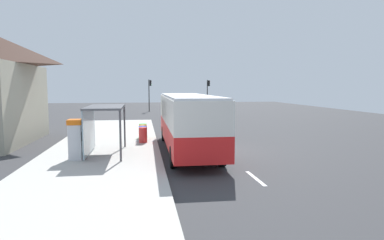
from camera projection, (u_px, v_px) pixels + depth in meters
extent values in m
cube|color=#38383A|center=(185.00, 124.00, 33.07)|extent=(56.00, 92.00, 0.04)
cube|color=beige|center=(107.00, 146.00, 20.31)|extent=(6.20, 30.00, 0.18)
cube|color=silver|center=(256.00, 178.00, 13.42)|extent=(0.16, 2.20, 0.01)
cube|color=silver|center=(225.00, 154.00, 18.34)|extent=(0.16, 2.20, 0.01)
cube|color=silver|center=(207.00, 140.00, 23.26)|extent=(0.16, 2.20, 0.01)
cube|color=silver|center=(196.00, 130.00, 28.18)|extent=(0.16, 2.20, 0.01)
cube|color=silver|center=(188.00, 124.00, 33.10)|extent=(0.16, 2.20, 0.01)
cube|color=silver|center=(182.00, 119.00, 38.02)|extent=(0.16, 2.20, 0.01)
cube|color=silver|center=(177.00, 115.00, 42.94)|extent=(0.16, 2.20, 0.01)
cube|color=silver|center=(174.00, 112.00, 47.86)|extent=(0.16, 2.20, 0.01)
cube|color=red|center=(188.00, 133.00, 18.88)|extent=(2.61, 11.02, 1.15)
cube|color=silver|center=(188.00, 110.00, 18.75)|extent=(2.61, 11.02, 1.45)
cube|color=silver|center=(188.00, 96.00, 18.68)|extent=(2.48, 10.80, 0.12)
cube|color=black|center=(178.00, 106.00, 24.13)|extent=(2.30, 0.14, 1.22)
cube|color=black|center=(167.00, 112.00, 18.10)|extent=(0.17, 8.58, 1.10)
cylinder|color=black|center=(164.00, 134.00, 22.63)|extent=(0.29, 1.00, 1.00)
cylinder|color=black|center=(197.00, 133.00, 22.94)|extent=(0.29, 1.00, 1.00)
cylinder|color=black|center=(173.00, 157.00, 15.14)|extent=(0.29, 1.00, 1.00)
cylinder|color=black|center=(222.00, 156.00, 15.45)|extent=(0.29, 1.00, 1.00)
cube|color=black|center=(197.00, 107.00, 39.20)|extent=(2.22, 5.28, 1.96)
cube|color=black|center=(197.00, 104.00, 39.17)|extent=(2.17, 3.21, 0.44)
cylinder|color=black|center=(209.00, 116.00, 37.52)|extent=(0.25, 0.69, 0.68)
cylinder|color=black|center=(193.00, 117.00, 37.18)|extent=(0.25, 0.69, 0.68)
cylinder|color=black|center=(201.00, 114.00, 41.42)|extent=(0.25, 0.69, 0.68)
cylinder|color=black|center=(187.00, 114.00, 41.08)|extent=(0.25, 0.69, 0.68)
cube|color=navy|center=(182.00, 105.00, 55.04)|extent=(1.88, 4.43, 0.60)
cube|color=black|center=(182.00, 102.00, 54.78)|extent=(1.63, 2.41, 0.60)
cylinder|color=black|center=(176.00, 107.00, 56.40)|extent=(0.21, 0.64, 0.64)
cylinder|color=black|center=(186.00, 107.00, 56.68)|extent=(0.21, 0.64, 0.64)
cylinder|color=black|center=(178.00, 108.00, 53.46)|extent=(0.21, 0.64, 0.64)
cylinder|color=black|center=(188.00, 108.00, 53.73)|extent=(0.21, 0.64, 0.64)
cube|color=navy|center=(189.00, 108.00, 47.13)|extent=(1.84, 4.41, 0.60)
cube|color=black|center=(189.00, 104.00, 46.87)|extent=(1.60, 2.39, 0.60)
cylinder|color=black|center=(182.00, 110.00, 48.52)|extent=(0.21, 0.64, 0.64)
cylinder|color=black|center=(193.00, 110.00, 48.75)|extent=(0.21, 0.64, 0.64)
cylinder|color=black|center=(184.00, 111.00, 45.57)|extent=(0.21, 0.64, 0.64)
cylinder|color=black|center=(196.00, 111.00, 45.80)|extent=(0.21, 0.64, 0.64)
cube|color=silver|center=(76.00, 142.00, 16.06)|extent=(0.60, 0.70, 1.70)
cube|color=orange|center=(75.00, 122.00, 15.96)|extent=(0.66, 0.76, 0.24)
cube|color=black|center=(82.00, 136.00, 16.07)|extent=(0.03, 0.36, 0.44)
cylinder|color=red|center=(143.00, 135.00, 20.95)|extent=(0.52, 0.52, 0.95)
cylinder|color=blue|center=(143.00, 133.00, 21.64)|extent=(0.52, 0.52, 0.95)
cylinder|color=orange|center=(143.00, 132.00, 22.33)|extent=(0.52, 0.52, 0.95)
cylinder|color=green|center=(143.00, 131.00, 23.02)|extent=(0.52, 0.52, 0.95)
cylinder|color=#2D2D2D|center=(207.00, 96.00, 49.68)|extent=(0.14, 0.14, 4.68)
cube|color=black|center=(209.00, 83.00, 49.53)|extent=(0.24, 0.28, 0.84)
sphere|color=red|center=(210.00, 81.00, 49.52)|extent=(0.16, 0.16, 0.16)
sphere|color=#3C2C03|center=(210.00, 83.00, 49.54)|extent=(0.16, 0.16, 0.16)
sphere|color=black|center=(210.00, 85.00, 49.57)|extent=(0.16, 0.16, 0.16)
cylinder|color=#2D2D2D|center=(149.00, 96.00, 49.20)|extent=(0.14, 0.14, 4.71)
cube|color=black|center=(150.00, 83.00, 49.04)|extent=(0.24, 0.28, 0.84)
sphere|color=#360606|center=(151.00, 81.00, 49.03)|extent=(0.16, 0.16, 0.16)
sphere|color=#3C2C03|center=(151.00, 83.00, 49.06)|extent=(0.16, 0.16, 0.16)
sphere|color=green|center=(151.00, 85.00, 49.09)|extent=(0.16, 0.16, 0.16)
cube|color=#4C4C51|center=(105.00, 107.00, 17.20)|extent=(1.80, 4.00, 0.10)
cube|color=#8CA5B2|center=(89.00, 130.00, 17.20)|extent=(0.06, 3.80, 2.30)
cylinder|color=#4C4C51|center=(120.00, 136.00, 15.58)|extent=(0.10, 0.10, 2.44)
cylinder|color=#4C4C51|center=(125.00, 126.00, 19.32)|extent=(0.10, 0.10, 2.44)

